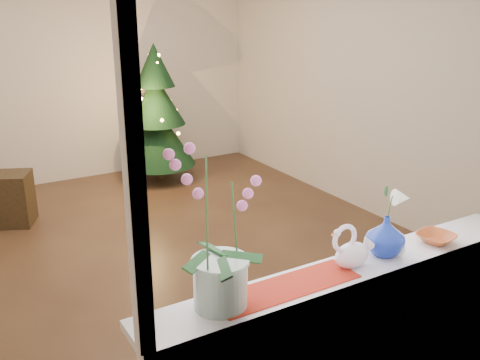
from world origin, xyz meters
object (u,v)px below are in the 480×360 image
object	(u,v)px
orchid_pot	(220,227)
xmas_tree	(157,113)
blue_vase	(386,233)
paperweight	(397,249)
amber_dish	(436,238)
swan	(353,246)

from	to	relation	value
orchid_pot	xmas_tree	size ratio (longest dim) A/B	0.43
blue_vase	paperweight	xyz separation A→B (m)	(0.04, -0.04, -0.08)
xmas_tree	amber_dish	bearing A→B (deg)	-92.72
blue_vase	xmas_tree	distance (m)	4.34
paperweight	blue_vase	bearing A→B (deg)	132.39
paperweight	amber_dish	world-z (taller)	paperweight
paperweight	xmas_tree	distance (m)	4.38
orchid_pot	paperweight	size ratio (longest dim) A/B	9.05
blue_vase	paperweight	size ratio (longest dim) A/B	2.97
paperweight	amber_dish	xyz separation A→B (m)	(0.30, 0.01, -0.02)
xmas_tree	swan	bearing A→B (deg)	-100.16
paperweight	xmas_tree	xyz separation A→B (m)	(0.50, 4.35, -0.13)
swan	amber_dish	size ratio (longest dim) A/B	1.56
swan	xmas_tree	xyz separation A→B (m)	(0.77, 4.31, -0.19)
orchid_pot	swan	bearing A→B (deg)	-1.12
swan	amber_dish	bearing A→B (deg)	-0.53
blue_vase	amber_dish	bearing A→B (deg)	-5.80
orchid_pot	amber_dish	size ratio (longest dim) A/B	4.38
swan	paperweight	distance (m)	0.28
orchid_pot	blue_vase	distance (m)	0.96
paperweight	xmas_tree	world-z (taller)	xmas_tree
orchid_pot	amber_dish	distance (m)	1.31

